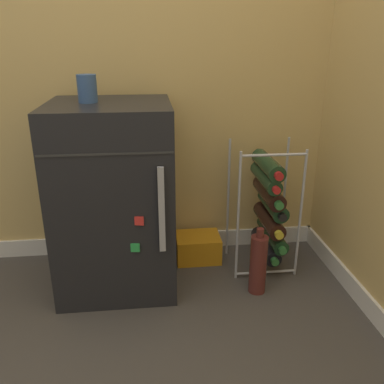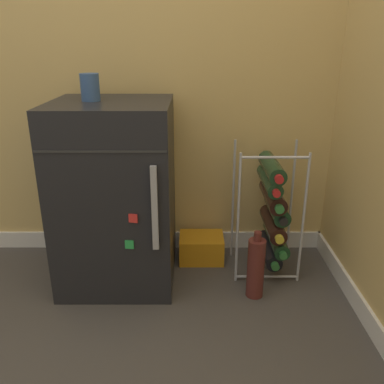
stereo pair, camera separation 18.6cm
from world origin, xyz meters
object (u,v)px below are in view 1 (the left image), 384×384
mini_fridge (115,198)px  soda_box (198,247)px  wine_rack (269,207)px  fridge_top_cup (87,89)px  loose_bottle_floor (258,264)px

mini_fridge → soda_box: 0.54m
mini_fridge → wine_rack: size_ratio=1.33×
fridge_top_cup → loose_bottle_floor: bearing=-14.6°
mini_fridge → loose_bottle_floor: 0.70m
wine_rack → fridge_top_cup: bearing=-176.5°
fridge_top_cup → soda_box: bearing=16.2°
mini_fridge → loose_bottle_floor: mini_fridge is taller
mini_fridge → soda_box: size_ratio=3.71×
mini_fridge → fridge_top_cup: 0.48m
wine_rack → fridge_top_cup: (-0.80, -0.05, 0.57)m
wine_rack → mini_fridge: bearing=-175.2°
soda_box → fridge_top_cup: size_ratio=2.03×
soda_box → loose_bottle_floor: (0.23, -0.32, 0.07)m
mini_fridge → wine_rack: bearing=4.8°
loose_bottle_floor → mini_fridge: bearing=164.5°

